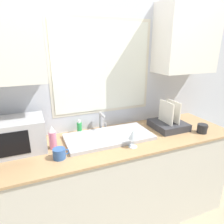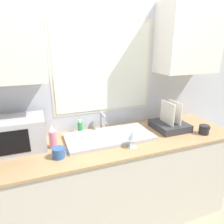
{
  "view_description": "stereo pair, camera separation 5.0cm",
  "coord_description": "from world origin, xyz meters",
  "px_view_note": "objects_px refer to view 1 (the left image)",
  "views": [
    {
      "loc": [
        -0.67,
        -1.2,
        1.75
      ],
      "look_at": [
        -0.05,
        0.3,
        1.2
      ],
      "focal_mm": 32.0,
      "sensor_mm": 36.0,
      "label": 1
    },
    {
      "loc": [
        -0.62,
        -1.21,
        1.75
      ],
      "look_at": [
        -0.05,
        0.3,
        1.2
      ],
      "focal_mm": 32.0,
      "sensor_mm": 36.0,
      "label": 2
    }
  ],
  "objects_px": {
    "faucet": "(102,120)",
    "wine_glass": "(133,135)",
    "microwave": "(13,136)",
    "dish_rack": "(168,123)",
    "spray_bottle": "(53,138)",
    "mug_near_sink": "(59,154)",
    "soap_bottle": "(79,127)"
  },
  "relations": [
    {
      "from": "spray_bottle",
      "to": "faucet",
      "type": "bearing_deg",
      "value": 22.4
    },
    {
      "from": "dish_rack",
      "to": "soap_bottle",
      "type": "height_order",
      "value": "dish_rack"
    },
    {
      "from": "faucet",
      "to": "dish_rack",
      "type": "xyz_separation_m",
      "value": [
        0.65,
        -0.22,
        -0.05
      ]
    },
    {
      "from": "dish_rack",
      "to": "mug_near_sink",
      "type": "height_order",
      "value": "dish_rack"
    },
    {
      "from": "microwave",
      "to": "soap_bottle",
      "type": "xyz_separation_m",
      "value": [
        0.57,
        0.14,
        -0.07
      ]
    },
    {
      "from": "faucet",
      "to": "spray_bottle",
      "type": "bearing_deg",
      "value": -157.6
    },
    {
      "from": "spray_bottle",
      "to": "wine_glass",
      "type": "xyz_separation_m",
      "value": [
        0.63,
        -0.23,
        0.02
      ]
    },
    {
      "from": "soap_bottle",
      "to": "wine_glass",
      "type": "bearing_deg",
      "value": -51.82
    },
    {
      "from": "microwave",
      "to": "mug_near_sink",
      "type": "relative_size",
      "value": 3.9
    },
    {
      "from": "microwave",
      "to": "wine_glass",
      "type": "xyz_separation_m",
      "value": [
        0.92,
        -0.31,
        -0.02
      ]
    },
    {
      "from": "wine_glass",
      "to": "soap_bottle",
      "type": "bearing_deg",
      "value": 128.18
    },
    {
      "from": "faucet",
      "to": "microwave",
      "type": "xyz_separation_m",
      "value": [
        -0.8,
        -0.13,
        0.03
      ]
    },
    {
      "from": "microwave",
      "to": "wine_glass",
      "type": "bearing_deg",
      "value": -18.49
    },
    {
      "from": "spray_bottle",
      "to": "dish_rack",
      "type": "bearing_deg",
      "value": -0.69
    },
    {
      "from": "dish_rack",
      "to": "mug_near_sink",
      "type": "xyz_separation_m",
      "value": [
        -1.13,
        -0.16,
        -0.01
      ]
    },
    {
      "from": "spray_bottle",
      "to": "mug_near_sink",
      "type": "height_order",
      "value": "spray_bottle"
    },
    {
      "from": "soap_bottle",
      "to": "faucet",
      "type": "bearing_deg",
      "value": -1.56
    },
    {
      "from": "faucet",
      "to": "microwave",
      "type": "distance_m",
      "value": 0.81
    },
    {
      "from": "faucet",
      "to": "microwave",
      "type": "bearing_deg",
      "value": -170.68
    },
    {
      "from": "microwave",
      "to": "wine_glass",
      "type": "relative_size",
      "value": 3.09
    },
    {
      "from": "microwave",
      "to": "faucet",
      "type": "bearing_deg",
      "value": 9.32
    },
    {
      "from": "microwave",
      "to": "mug_near_sink",
      "type": "xyz_separation_m",
      "value": [
        0.32,
        -0.26,
        -0.09
      ]
    },
    {
      "from": "microwave",
      "to": "wine_glass",
      "type": "height_order",
      "value": "microwave"
    },
    {
      "from": "microwave",
      "to": "dish_rack",
      "type": "distance_m",
      "value": 1.46
    },
    {
      "from": "faucet",
      "to": "mug_near_sink",
      "type": "height_order",
      "value": "faucet"
    },
    {
      "from": "dish_rack",
      "to": "spray_bottle",
      "type": "height_order",
      "value": "dish_rack"
    },
    {
      "from": "microwave",
      "to": "dish_rack",
      "type": "bearing_deg",
      "value": -3.57
    },
    {
      "from": "faucet",
      "to": "dish_rack",
      "type": "relative_size",
      "value": 0.56
    },
    {
      "from": "faucet",
      "to": "wine_glass",
      "type": "bearing_deg",
      "value": -74.61
    },
    {
      "from": "spray_bottle",
      "to": "soap_bottle",
      "type": "height_order",
      "value": "spray_bottle"
    },
    {
      "from": "mug_near_sink",
      "to": "wine_glass",
      "type": "height_order",
      "value": "wine_glass"
    },
    {
      "from": "faucet",
      "to": "soap_bottle",
      "type": "bearing_deg",
      "value": 178.44
    }
  ]
}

